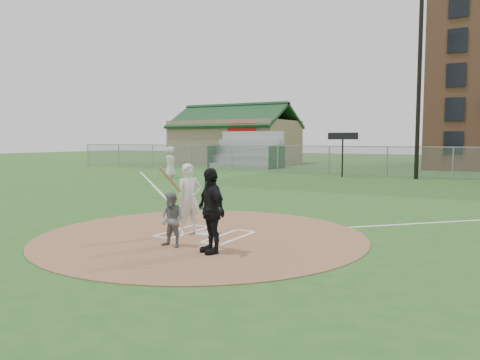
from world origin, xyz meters
The scene contains 14 objects.
ground centered at (0.00, 0.00, 0.00)m, with size 140.00×140.00×0.00m, color #24501B.
dirt_circle centered at (0.00, 0.00, 0.01)m, with size 8.40×8.40×0.02m, color #8D6142.
home_plate centered at (0.04, 0.17, 0.04)m, with size 0.48×0.48×0.03m, color silver.
foul_line_third centered at (-9.00, 9.00, 0.01)m, with size 0.10×24.00×0.01m, color white.
catcher centered at (0.13, -1.42, 0.65)m, with size 0.61×0.48×1.26m, color slate.
umpire centered at (1.21, -1.45, 0.95)m, with size 1.09×0.45×1.86m, color black.
ondeck_player centered at (-11.87, 14.00, 1.01)m, with size 0.99×0.64×2.03m, color silver.
batters_boxes centered at (0.00, 0.15, 0.03)m, with size 2.08×1.88×0.01m.
batter_at_plate centered at (-0.39, -0.01, 0.95)m, with size 0.89×1.06×1.85m.
outfield_fence centered at (0.00, 22.00, 1.02)m, with size 56.08×0.08×2.03m.
bleachers centered at (-13.00, 26.20, 1.59)m, with size 6.08×3.20×3.20m.
clubhouse centered at (-18.00, 32.99, 2.39)m, with size 12.20×8.71×6.23m.
light_pole centered at (2.00, 21.00, 6.61)m, with size 1.20×0.30×12.22m.
scoreboard_sign centered at (-2.50, 20.20, 2.39)m, with size 2.00×0.10×2.93m.
Camera 1 is at (6.69, -9.90, 2.49)m, focal length 35.00 mm.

